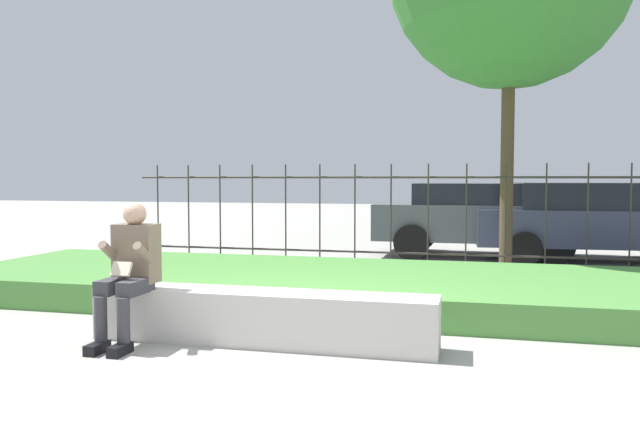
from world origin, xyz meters
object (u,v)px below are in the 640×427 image
(stone_bench, at_px, (262,320))
(person_seated_reader, at_px, (130,266))
(car_parked_center, at_px, (480,217))
(car_parked_right, at_px, (590,220))

(stone_bench, relative_size, person_seated_reader, 2.48)
(person_seated_reader, xyz_separation_m, car_parked_center, (3.14, 7.24, 0.06))
(stone_bench, distance_m, car_parked_center, 7.27)
(person_seated_reader, height_order, car_parked_center, car_parked_center)
(person_seated_reader, distance_m, car_parked_center, 7.89)
(stone_bench, height_order, person_seated_reader, person_seated_reader)
(stone_bench, relative_size, car_parked_center, 0.79)
(car_parked_right, bearing_deg, person_seated_reader, -128.31)
(stone_bench, bearing_deg, car_parked_right, 60.15)
(stone_bench, distance_m, person_seated_reader, 1.29)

